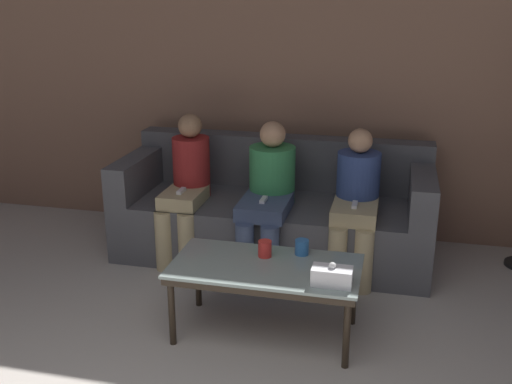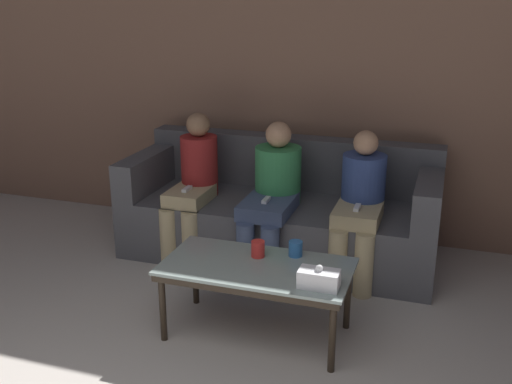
% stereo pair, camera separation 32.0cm
% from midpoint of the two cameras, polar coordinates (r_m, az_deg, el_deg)
% --- Properties ---
extents(wall_back, '(12.00, 0.06, 2.60)m').
position_cam_midpoint_polar(wall_back, '(4.98, 6.19, 10.60)').
color(wall_back, '#8C6651').
rests_on(wall_back, ground_plane).
extents(couch, '(2.38, 0.94, 0.87)m').
position_cam_midpoint_polar(couch, '(4.71, 4.37, -2.12)').
color(couch, '#515156').
rests_on(couch, ground_plane).
extents(coffee_table, '(1.11, 0.58, 0.46)m').
position_cam_midpoint_polar(coffee_table, '(3.54, 2.70, -7.64)').
color(coffee_table, '#8C9E99').
rests_on(coffee_table, ground_plane).
extents(cup_near_left, '(0.08, 0.08, 0.09)m').
position_cam_midpoint_polar(cup_near_left, '(3.64, 6.32, -5.42)').
color(cup_near_left, '#3372BF').
rests_on(cup_near_left, coffee_table).
extents(cup_near_right, '(0.08, 0.08, 0.10)m').
position_cam_midpoint_polar(cup_near_right, '(3.61, 2.74, -5.48)').
color(cup_near_right, red).
rests_on(cup_near_right, coffee_table).
extents(tissue_box, '(0.22, 0.12, 0.13)m').
position_cam_midpoint_polar(tissue_box, '(3.28, 8.83, -8.21)').
color(tissue_box, white).
rests_on(tissue_box, coffee_table).
extents(seated_person_left_end, '(0.31, 0.61, 1.11)m').
position_cam_midpoint_polar(seated_person_left_end, '(4.60, -3.99, 0.90)').
color(seated_person_left_end, tan).
rests_on(seated_person_left_end, ground_plane).
extents(seated_person_mid_left, '(0.35, 0.73, 1.08)m').
position_cam_midpoint_polar(seated_person_mid_left, '(4.40, 3.71, 0.09)').
color(seated_person_mid_left, '#47567A').
rests_on(seated_person_mid_left, ground_plane).
extents(seated_person_mid_right, '(0.31, 0.64, 1.06)m').
position_cam_midpoint_polar(seated_person_mid_right, '(4.31, 11.99, -0.92)').
color(seated_person_mid_right, tan).
rests_on(seated_person_mid_right, ground_plane).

